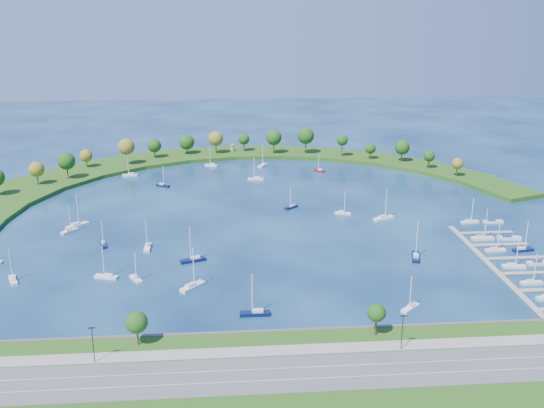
{
  "coord_description": "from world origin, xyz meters",
  "views": [
    {
      "loc": [
        -15.52,
        -256.5,
        89.47
      ],
      "look_at": [
        5.0,
        5.0,
        4.0
      ],
      "focal_mm": 40.95,
      "sensor_mm": 36.0,
      "label": 1
    }
  ],
  "objects": [
    {
      "name": "docked_boat_2",
      "position": [
        85.53,
        -75.58,
        0.88
      ],
      "size": [
        7.43,
        2.23,
        10.86
      ],
      "rotation": [
        0.0,
        0.0,
        0.02
      ],
      "color": "white",
      "rests_on": "ground"
    },
    {
      "name": "moored_boat_11",
      "position": [
        -63.08,
        -29.6,
        0.86
      ],
      "size": [
        3.83,
        7.31,
        10.35
      ],
      "rotation": [
        0.0,
        0.0,
        4.99
      ],
      "color": "#09133B",
      "rests_on": "ground"
    },
    {
      "name": "moored_boat_0",
      "position": [
        14.31,
        10.58,
        0.86
      ],
      "size": [
        6.71,
        6.03,
        10.39
      ],
      "rotation": [
        0.0,
        0.0,
        3.83
      ],
      "color": "#09133B",
      "rests_on": "ground"
    },
    {
      "name": "moored_boat_12",
      "position": [
        36.75,
        73.45,
        0.85
      ],
      "size": [
        6.06,
        5.62,
        9.51
      ],
      "rotation": [
        0.0,
        0.0,
        2.42
      ],
      "color": "maroon",
      "rests_on": "ground"
    },
    {
      "name": "docked_boat_8",
      "position": [
        85.51,
        -34.76,
        0.93
      ],
      "size": [
        8.81,
        2.7,
        12.85
      ],
      "rotation": [
        0.0,
        0.0,
        0.03
      ],
      "color": "white",
      "rests_on": "ground"
    },
    {
      "name": "breakwater_trees",
      "position": [
        -21.25,
        89.55,
        10.81
      ],
      "size": [
        237.24,
        90.85,
        15.95
      ],
      "color": "#382314",
      "rests_on": "breakwater"
    },
    {
      "name": "moored_boat_14",
      "position": [
        -46.51,
        -62.14,
        0.86
      ],
      "size": [
        5.32,
        6.98,
        10.27
      ],
      "rotation": [
        0.0,
        0.0,
        5.26
      ],
      "color": "white",
      "rests_on": "ground"
    },
    {
      "name": "moored_boat_4",
      "position": [
        -79.55,
        -13.39,
        0.89
      ],
      "size": [
        6.52,
        7.27,
        11.25
      ],
      "rotation": [
        0.0,
        0.0,
        0.88
      ],
      "color": "white",
      "rests_on": "ground"
    },
    {
      "name": "ground",
      "position": [
        0.0,
        0.0,
        0.0
      ],
      "size": [
        700.0,
        700.0,
        0.0
      ],
      "primitive_type": "plane",
      "color": "#06193B",
      "rests_on": "ground"
    },
    {
      "name": "harbor_tower",
      "position": [
        -10.73,
        118.53,
        4.09
      ],
      "size": [
        2.6,
        2.6,
        4.06
      ],
      "color": "gray",
      "rests_on": "breakwater"
    },
    {
      "name": "dock_system",
      "position": [
        85.3,
        -61.0,
        0.35
      ],
      "size": [
        24.28,
        82.0,
        1.6
      ],
      "color": "gray",
      "rests_on": "ground"
    },
    {
      "name": "moored_boat_19",
      "position": [
        -27.82,
        -47.7,
        0.95
      ],
      "size": [
        9.56,
        5.49,
        13.56
      ],
      "rotation": [
        0.0,
        0.0,
        3.48
      ],
      "color": "#09133B",
      "rests_on": "ground"
    },
    {
      "name": "docked_boat_7",
      "position": [
        96.02,
        -47.53,
        0.9
      ],
      "size": [
        8.19,
        3.15,
        11.74
      ],
      "rotation": [
        0.0,
        0.0,
        0.12
      ],
      "color": "#09133B",
      "rests_on": "ground"
    },
    {
      "name": "docked_boat_9",
      "position": [
        95.97,
        -35.25,
        0.7
      ],
      "size": [
        9.57,
        3.89,
        1.9
      ],
      "rotation": [
        0.0,
        0.0,
        -0.14
      ],
      "color": "white",
      "rests_on": "ground"
    },
    {
      "name": "moored_boat_9",
      "position": [
        53.51,
        -51.28,
        0.97
      ],
      "size": [
        5.18,
        9.95,
        14.08
      ],
      "rotation": [
        0.0,
        0.0,
        1.3
      ],
      "color": "#09133B",
      "rests_on": "ground"
    },
    {
      "name": "moored_boat_17",
      "position": [
        -77.75,
        -7.35,
        0.98
      ],
      "size": [
        8.92,
        8.76,
        14.36
      ],
      "rotation": [
        0.0,
        0.0,
        0.77
      ],
      "color": "white",
      "rests_on": "ground"
    },
    {
      "name": "docked_boat_5",
      "position": [
        95.97,
        -59.98,
        0.65
      ],
      "size": [
        8.84,
        2.87,
        1.78
      ],
      "rotation": [
        0.0,
        0.0,
        0.05
      ],
      "color": "white",
      "rests_on": "ground"
    },
    {
      "name": "docked_boat_6",
      "position": [
        85.53,
        -46.9,
        0.88
      ],
      "size": [
        7.75,
        2.65,
        11.2
      ],
      "rotation": [
        0.0,
        0.0,
        0.07
      ],
      "color": "white",
      "rests_on": "ground"
    },
    {
      "name": "moored_boat_5",
      "position": [
        -47.35,
        50.47,
        0.87
      ],
      "size": [
        7.32,
        5.43,
        10.7
      ],
      "rotation": [
        0.0,
        0.0,
        5.76
      ],
      "color": "#09133B",
      "rests_on": "ground"
    },
    {
      "name": "moored_boat_1",
      "position": [
        -87.62,
        -60.02,
        0.89
      ],
      "size": [
        5.19,
        8.1,
        11.58
      ],
      "rotation": [
        0.0,
        0.0,
        1.99
      ],
      "color": "white",
      "rests_on": "ground"
    },
    {
      "name": "docked_boat_4",
      "position": [
        85.52,
        -62.21,
        0.9
      ],
      "size": [
        8.32,
        3.34,
        11.88
      ],
      "rotation": [
        0.0,
        0.0,
        -0.14
      ],
      "color": "white",
      "rests_on": "ground"
    },
    {
      "name": "breakwater",
      "position": [
        -46.33,
        48.72,
        0.99
      ],
      "size": [
        286.74,
        247.64,
        2.0
      ],
      "color": "#2B4F15",
      "rests_on": "ground"
    },
    {
      "name": "moored_boat_10",
      "position": [
        -56.67,
        -59.81,
        0.9
      ],
      "size": [
        8.28,
        4.38,
        11.72
      ],
      "rotation": [
        0.0,
        0.0,
        2.86
      ],
      "color": "white",
      "rests_on": "ground"
    },
    {
      "name": "moored_boat_15",
      "position": [
        0.6,
        59.05,
        0.91
      ],
      "size": [
        8.45,
        2.89,
        12.21
      ],
      "rotation": [
        0.0,
        0.0,
        3.07
      ],
      "color": "white",
      "rests_on": "ground"
    },
    {
      "name": "moored_boat_16",
      "position": [
        -7.53,
        -90.0,
        0.95
      ],
      "size": [
        9.15,
        2.57,
        13.45
      ],
      "rotation": [
        0.0,
        0.0,
        3.14
      ],
      "color": "#09133B",
      "rests_on": "ground"
    },
    {
      "name": "moored_boat_2",
      "position": [
        40.13,
        -89.95,
        0.89
      ],
      "size": [
        7.17,
        6.72,
        11.3
      ],
      "rotation": [
        0.0,
        0.0,
        3.87
      ],
      "color": "white",
      "rests_on": "ground"
    },
    {
      "name": "moored_boat_21",
      "position": [
        -66.87,
        72.19,
        0.9
      ],
      "size": [
        8.14,
        2.69,
        11.8
      ],
      "rotation": [
        0.0,
        0.0,
        3.2
      ],
      "color": "white",
      "rests_on": "ground"
    },
    {
      "name": "docked_boat_10",
      "position": [
        87.93,
        -15.51,
        0.89
      ],
      "size": [
        7.94,
        3.45,
        11.29
      ],
      "rotation": [
        0.0,
        0.0,
        0.17
      ],
      "color": "white",
      "rests_on": "ground"
    },
    {
      "name": "south_shoreline",
      "position": [
        0.03,
        -122.88,
        1.0
      ],
      "size": [
        420.0,
        43.1,
        11.6
      ],
      "color": "#2B4F15",
      "rests_on": "ground"
    },
    {
      "name": "moored_boat_3",
      "position": [
        -27.11,
        -70.08,
        0.97
      ],
      "size": [
        8.44,
        8.8,
        14.01
      ],
      "rotation": [
        0.0,
        0.0,
        0.82
      ],
      "color": "white",
      "rests_on": "ground"
    },
    {
      "name": "moored_boat_8",
      "position": [
        -23.3,
        89.97,
        0.88
      ],
      "size": [
        7.75,
        4.84,
        11.05
      ],
      "rotation": [
        0.0,
        0.0,
        2.75
      ],
      "color": "white",
      "rests_on": "ground"
    },
    {
      "name": "moored_boat_7",
      "position": [
        36.19,
        0.26,
        0.86
      ],
      "size": [
        7.31,
        3.54,
        10.35
      ],
      "rotation": [
        0.0,
        0.0,
        6.05
      ],
      "color": "white",
      "rests_on": "ground"
    },
    {
      "name": "moored_boat_20",
      "position": [
        6.55,
        87.86,
        0.92
      ],
      "size": [
        6.7,
        8.37,
        12.47
      ],
      "rotation": [
        0.0,
        0.0,
        4.12
      ],
      "color": "white",
      "rests_on": "ground"
    },
    {
      "name": "moored_boat_6",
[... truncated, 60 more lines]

